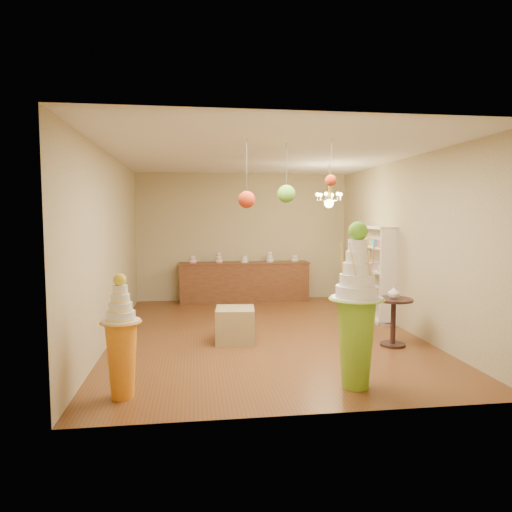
{
  "coord_description": "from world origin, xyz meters",
  "views": [
    {
      "loc": [
        -1.15,
        -7.58,
        2.0
      ],
      "look_at": [
        -0.13,
        0.0,
        1.33
      ],
      "focal_mm": 32.0,
      "sensor_mm": 36.0,
      "label": 1
    }
  ],
  "objects": [
    {
      "name": "floor",
      "position": [
        0.0,
        0.0,
        0.0
      ],
      "size": [
        6.5,
        6.5,
        0.0
      ],
      "primitive_type": "plane",
      "color": "#5B3318",
      "rests_on": "ground"
    },
    {
      "name": "ceiling",
      "position": [
        0.0,
        0.0,
        3.0
      ],
      "size": [
        6.5,
        6.5,
        0.0
      ],
      "primitive_type": "plane",
      "rotation": [
        3.14,
        0.0,
        0.0
      ],
      "color": "silver",
      "rests_on": "ground"
    },
    {
      "name": "wall_back",
      "position": [
        0.0,
        3.25,
        1.5
      ],
      "size": [
        5.0,
        0.04,
        3.0
      ],
      "primitive_type": "cube",
      "color": "tan",
      "rests_on": "ground"
    },
    {
      "name": "wall_front",
      "position": [
        0.0,
        -3.25,
        1.5
      ],
      "size": [
        5.0,
        0.04,
        3.0
      ],
      "primitive_type": "cube",
      "color": "tan",
      "rests_on": "ground"
    },
    {
      "name": "wall_left",
      "position": [
        -2.5,
        0.0,
        1.5
      ],
      "size": [
        0.04,
        6.5,
        3.0
      ],
      "primitive_type": "cube",
      "color": "tan",
      "rests_on": "ground"
    },
    {
      "name": "wall_right",
      "position": [
        2.5,
        0.0,
        1.5
      ],
      "size": [
        0.04,
        6.5,
        3.0
      ],
      "primitive_type": "cube",
      "color": "tan",
      "rests_on": "ground"
    },
    {
      "name": "pedestal_green",
      "position": [
        0.7,
        -2.59,
        0.79
      ],
      "size": [
        0.71,
        0.71,
        1.94
      ],
      "rotation": [
        0.0,
        0.0,
        -0.21
      ],
      "color": "#79AF26",
      "rests_on": "floor"
    },
    {
      "name": "pedestal_orange",
      "position": [
        -1.96,
        -2.55,
        0.55
      ],
      "size": [
        0.44,
        0.44,
        1.38
      ],
      "rotation": [
        0.0,
        0.0,
        0.07
      ],
      "color": "orange",
      "rests_on": "floor"
    },
    {
      "name": "burlap_riser",
      "position": [
        -0.53,
        -0.49,
        0.27
      ],
      "size": [
        0.66,
        0.66,
        0.55
      ],
      "primitive_type": "cube",
      "rotation": [
        0.0,
        0.0,
        -0.1
      ],
      "color": "#8F7C4E",
      "rests_on": "floor"
    },
    {
      "name": "sideboard",
      "position": [
        0.0,
        2.97,
        0.48
      ],
      "size": [
        3.04,
        0.54,
        1.16
      ],
      "color": "#5A321C",
      "rests_on": "floor"
    },
    {
      "name": "shelving_unit",
      "position": [
        2.34,
        0.8,
        0.9
      ],
      "size": [
        0.33,
        1.2,
        1.8
      ],
      "color": "beige",
      "rests_on": "floor"
    },
    {
      "name": "round_table",
      "position": [
        1.87,
        -1.03,
        0.48
      ],
      "size": [
        0.76,
        0.76,
        0.74
      ],
      "rotation": [
        0.0,
        0.0,
        -0.4
      ],
      "color": "black",
      "rests_on": "floor"
    },
    {
      "name": "vase",
      "position": [
        1.87,
        -1.03,
        0.83
      ],
      "size": [
        0.23,
        0.23,
        0.19
      ],
      "primitive_type": "imported",
      "rotation": [
        0.0,
        0.0,
        0.35
      ],
      "color": "beige",
      "rests_on": "round_table"
    },
    {
      "name": "pom_red_left",
      "position": [
        -0.47,
        -1.64,
        2.21
      ],
      "size": [
        0.22,
        0.22,
        0.9
      ],
      "color": "#443D30",
      "rests_on": "ceiling"
    },
    {
      "name": "pom_green_mid",
      "position": [
        0.11,
        -1.36,
        2.31
      ],
      "size": [
        0.25,
        0.25,
        0.82
      ],
      "color": "#443D30",
      "rests_on": "ceiling"
    },
    {
      "name": "pom_red_right",
      "position": [
        0.61,
        -1.8,
        2.46
      ],
      "size": [
        0.15,
        0.15,
        0.61
      ],
      "color": "#443D30",
      "rests_on": "ceiling"
    },
    {
      "name": "chandelier",
      "position": [
        1.45,
        1.06,
        2.3
      ],
      "size": [
        0.55,
        0.55,
        0.85
      ],
      "rotation": [
        0.0,
        0.0,
        -0.02
      ],
      "color": "gold",
      "rests_on": "ceiling"
    }
  ]
}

